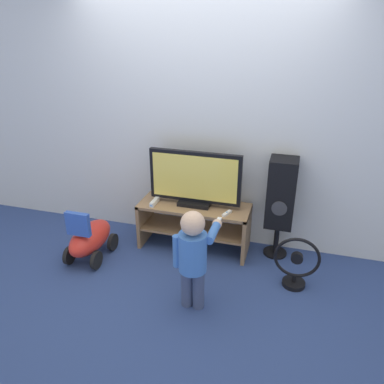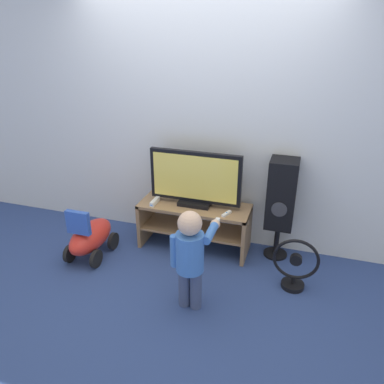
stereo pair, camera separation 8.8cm
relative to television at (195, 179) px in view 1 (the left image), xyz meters
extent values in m
plane|color=navy|center=(0.00, -0.23, -0.76)|extent=(16.00, 16.00, 0.00)
cube|color=silver|center=(0.00, 0.27, 0.54)|extent=(10.00, 0.06, 2.60)
cube|color=#93704C|center=(0.00, -0.02, -0.29)|extent=(1.13, 0.42, 0.03)
cube|color=#93704C|center=(0.00, -0.02, -0.54)|extent=(1.09, 0.38, 0.02)
cube|color=#93704C|center=(-0.55, -0.02, -0.52)|extent=(0.04, 0.42, 0.49)
cube|color=#93704C|center=(0.55, -0.02, -0.52)|extent=(0.04, 0.42, 0.49)
cube|color=black|center=(0.00, 0.00, -0.26)|extent=(0.32, 0.20, 0.04)
cube|color=black|center=(0.00, 0.00, 0.03)|extent=(0.92, 0.05, 0.52)
cube|color=#F2D859|center=(0.00, -0.03, 0.03)|extent=(0.85, 0.01, 0.45)
cube|color=white|center=(-0.40, -0.11, -0.25)|extent=(0.04, 0.18, 0.05)
cube|color=#3F8CE5|center=(-0.40, -0.20, -0.25)|extent=(0.02, 0.00, 0.01)
cube|color=white|center=(0.36, -0.12, -0.26)|extent=(0.08, 0.13, 0.02)
cylinder|color=#337FD8|center=(0.36, -0.12, -0.25)|extent=(0.01, 0.01, 0.00)
cylinder|color=#3F4C72|center=(0.19, -0.90, -0.58)|extent=(0.10, 0.10, 0.36)
cylinder|color=#3F4C72|center=(0.29, -0.90, -0.58)|extent=(0.10, 0.10, 0.36)
cylinder|color=#3F72C6|center=(0.24, -0.90, -0.24)|extent=(0.23, 0.23, 0.33)
sphere|color=beige|center=(0.24, -0.90, 0.02)|extent=(0.19, 0.19, 0.19)
cylinder|color=#3F72C6|center=(0.11, -0.90, -0.25)|extent=(0.07, 0.07, 0.28)
cylinder|color=#3F72C6|center=(0.37, -0.76, -0.11)|extent=(0.07, 0.28, 0.07)
sphere|color=beige|center=(0.37, -0.62, -0.11)|extent=(0.08, 0.08, 0.08)
cube|color=white|center=(0.37, -0.58, -0.11)|extent=(0.03, 0.13, 0.02)
cylinder|color=black|center=(0.84, 0.09, -0.75)|extent=(0.24, 0.24, 0.02)
cylinder|color=black|center=(0.84, 0.09, -0.59)|extent=(0.05, 0.05, 0.34)
cube|color=black|center=(0.84, 0.09, -0.08)|extent=(0.26, 0.27, 0.69)
cylinder|color=#38383D|center=(0.84, -0.05, -0.18)|extent=(0.15, 0.01, 0.15)
cylinder|color=black|center=(1.04, -0.39, -0.74)|extent=(0.21, 0.21, 0.04)
cylinder|color=black|center=(1.04, -0.39, -0.69)|extent=(0.04, 0.04, 0.07)
torus|color=black|center=(1.04, -0.39, -0.47)|extent=(0.40, 0.03, 0.40)
cylinder|color=black|center=(1.04, -0.39, -0.47)|extent=(0.10, 0.05, 0.10)
ellipsoid|color=red|center=(-0.95, -0.48, -0.55)|extent=(0.30, 0.62, 0.26)
cube|color=blue|center=(-0.95, -0.66, -0.30)|extent=(0.24, 0.05, 0.23)
cylinder|color=black|center=(-1.09, -0.31, -0.67)|extent=(0.04, 0.18, 0.18)
cylinder|color=black|center=(-0.80, -0.31, -0.67)|extent=(0.04, 0.18, 0.18)
cylinder|color=black|center=(-1.09, -0.66, -0.67)|extent=(0.04, 0.18, 0.18)
cylinder|color=black|center=(-0.80, -0.66, -0.67)|extent=(0.04, 0.18, 0.18)
camera|label=1|loc=(0.93, -3.29, 1.40)|focal=35.00mm
camera|label=2|loc=(1.01, -3.26, 1.40)|focal=35.00mm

